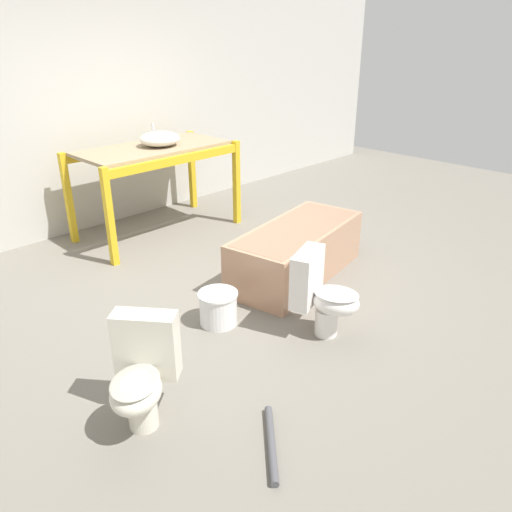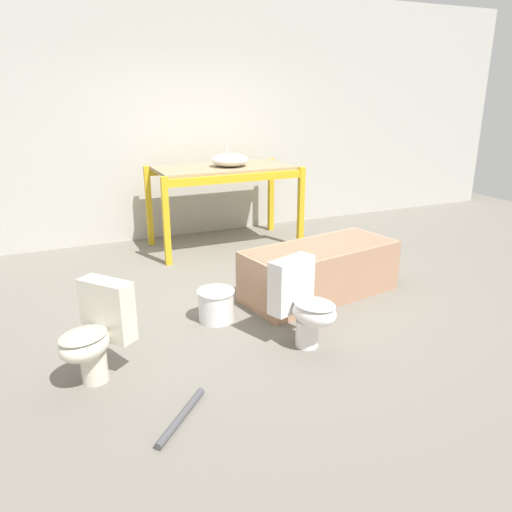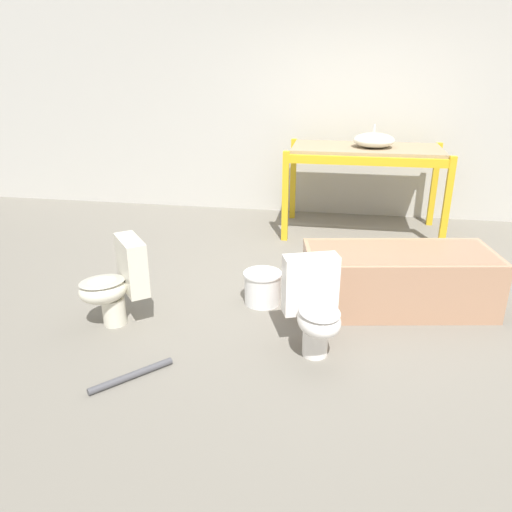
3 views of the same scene
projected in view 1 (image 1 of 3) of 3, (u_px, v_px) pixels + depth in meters
name	position (u px, v px, depth m)	size (l,w,h in m)	color
ground_plane	(233.00, 280.00, 4.88)	(12.00, 12.00, 0.00)	slate
warehouse_wall_rear	(91.00, 90.00, 5.73)	(10.80, 0.08, 3.20)	beige
shelving_rack	(154.00, 159.00, 5.70)	(1.82, 0.94, 1.03)	gold
sink_basin	(160.00, 139.00, 5.63)	(0.46, 0.44, 0.24)	silver
bathtub_main	(297.00, 248.00, 4.87)	(1.64, 0.92, 0.51)	tan
toilet_near	(322.00, 293.00, 3.90)	(0.50, 0.59, 0.69)	white
toilet_far	(142.00, 372.00, 2.99)	(0.61, 0.58, 0.69)	silver
bucket_white	(218.00, 307.00, 4.11)	(0.33, 0.33, 0.28)	white
loose_pipe	(271.00, 443.00, 2.93)	(0.44, 0.46, 0.05)	#4C4C51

